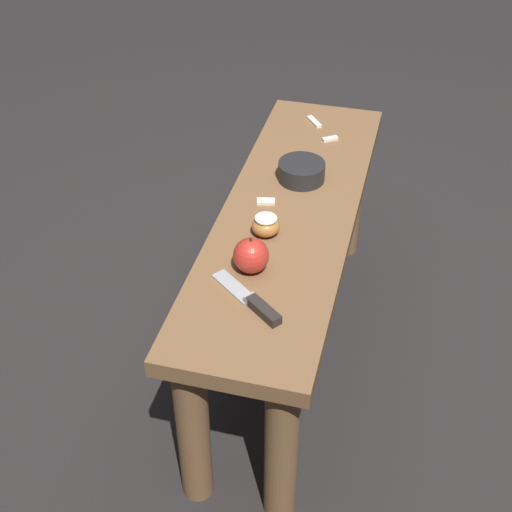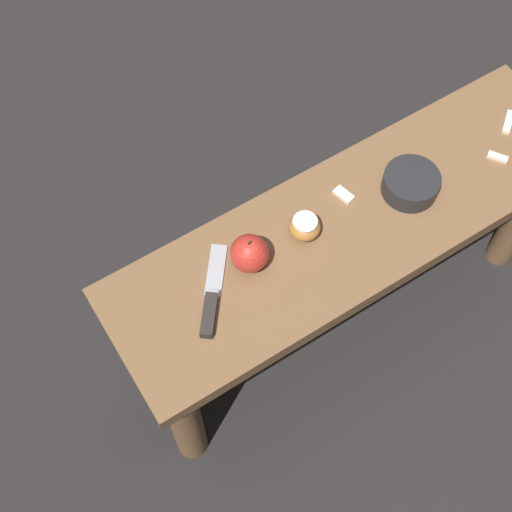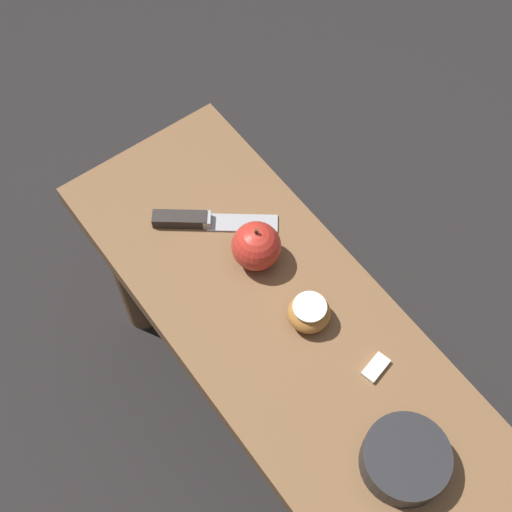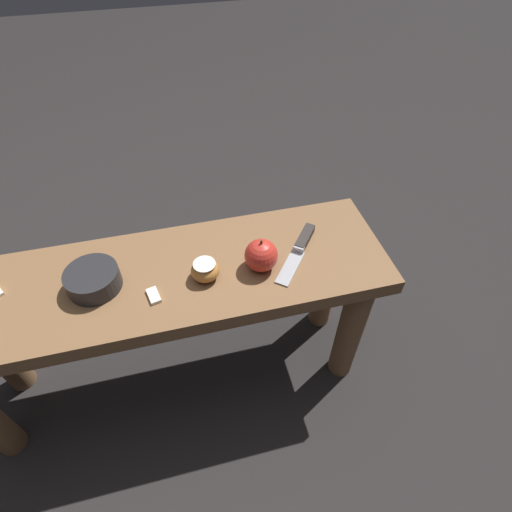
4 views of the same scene
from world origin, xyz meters
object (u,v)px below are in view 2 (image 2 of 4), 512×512
knife (211,303)px  apple_whole (249,253)px  wooden_bench (350,246)px  apple_cut (305,227)px  bowl (410,183)px

knife → apple_whole: bearing=-33.2°
apple_whole → wooden_bench: bearing=-7.7°
apple_cut → apple_whole: bearing=179.9°
apple_cut → wooden_bench: bearing=-16.3°
wooden_bench → apple_cut: apple_cut is taller
apple_whole → apple_cut: size_ratio=1.34×
knife → bowl: bowl is taller
wooden_bench → knife: size_ratio=6.20×
apple_whole → apple_cut: 0.13m
wooden_bench → apple_whole: apple_whole is taller
knife → apple_cut: apple_cut is taller
knife → apple_cut: 0.24m
wooden_bench → apple_whole: (-0.24, 0.03, 0.15)m
knife → apple_whole: 0.12m
wooden_bench → bowl: size_ratio=9.26×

